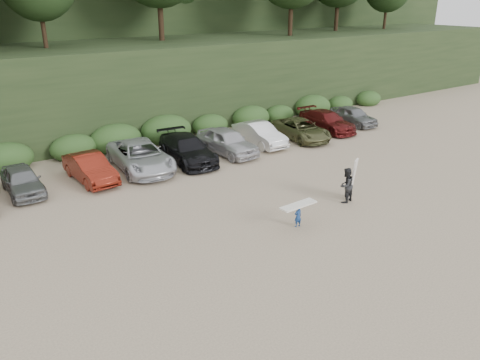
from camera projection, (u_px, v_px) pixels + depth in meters
ground at (296, 225)px, 20.13m from camera, size 120.00×120.00×0.00m
parked_cars at (140, 158)px, 26.14m from camera, size 36.90×6.01×1.61m
child_surfer at (298, 211)px, 19.73m from camera, size 1.76×0.56×1.05m
adult_surfer at (347, 185)px, 22.10m from camera, size 1.34×0.80×2.02m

